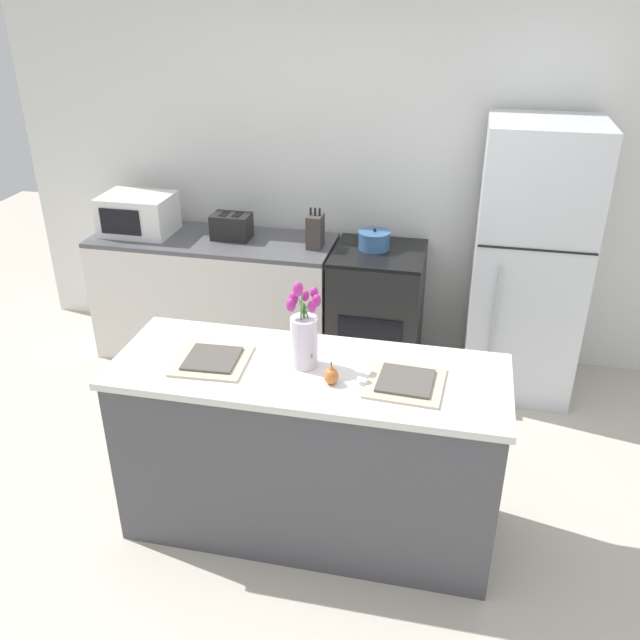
# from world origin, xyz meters

# --- Properties ---
(ground_plane) EXTENTS (10.00, 10.00, 0.00)m
(ground_plane) POSITION_xyz_m (0.00, 0.00, 0.00)
(ground_plane) COLOR beige
(back_wall) EXTENTS (5.20, 0.08, 2.70)m
(back_wall) POSITION_xyz_m (0.00, 2.00, 1.35)
(back_wall) COLOR silver
(back_wall) RESTS_ON ground_plane
(kitchen_island) EXTENTS (1.80, 0.66, 0.92)m
(kitchen_island) POSITION_xyz_m (0.00, 0.00, 0.46)
(kitchen_island) COLOR #4C4C51
(kitchen_island) RESTS_ON ground_plane
(back_counter) EXTENTS (1.68, 0.60, 0.88)m
(back_counter) POSITION_xyz_m (-1.06, 1.60, 0.44)
(back_counter) COLOR silver
(back_counter) RESTS_ON ground_plane
(stove_range) EXTENTS (0.60, 0.61, 0.88)m
(stove_range) POSITION_xyz_m (0.10, 1.60, 0.44)
(stove_range) COLOR black
(stove_range) RESTS_ON ground_plane
(refrigerator) EXTENTS (0.68, 0.67, 1.76)m
(refrigerator) POSITION_xyz_m (1.05, 1.60, 0.88)
(refrigerator) COLOR silver
(refrigerator) RESTS_ON ground_plane
(flower_vase) EXTENTS (0.15, 0.13, 0.43)m
(flower_vase) POSITION_xyz_m (-0.02, 0.02, 1.07)
(flower_vase) COLOR silver
(flower_vase) RESTS_ON kitchen_island
(pear_figurine) EXTENTS (0.07, 0.07, 0.11)m
(pear_figurine) POSITION_xyz_m (0.13, -0.10, 0.96)
(pear_figurine) COLOR #C66B33
(pear_figurine) RESTS_ON kitchen_island
(plate_setting_left) EXTENTS (0.34, 0.34, 0.02)m
(plate_setting_left) POSITION_xyz_m (-0.44, -0.04, 0.93)
(plate_setting_left) COLOR beige
(plate_setting_left) RESTS_ON kitchen_island
(plate_setting_right) EXTENTS (0.34, 0.34, 0.02)m
(plate_setting_right) POSITION_xyz_m (0.44, -0.04, 0.93)
(plate_setting_right) COLOR beige
(plate_setting_right) RESTS_ON kitchen_island
(toaster) EXTENTS (0.28, 0.18, 0.17)m
(toaster) POSITION_xyz_m (-0.92, 1.63, 0.97)
(toaster) COLOR black
(toaster) RESTS_ON back_counter
(cooking_pot) EXTENTS (0.21, 0.21, 0.14)m
(cooking_pot) POSITION_xyz_m (0.06, 1.64, 0.94)
(cooking_pot) COLOR #386093
(cooking_pot) RESTS_ON stove_range
(microwave) EXTENTS (0.48, 0.37, 0.27)m
(microwave) POSITION_xyz_m (-1.59, 1.60, 1.02)
(microwave) COLOR white
(microwave) RESTS_ON back_counter
(knife_block) EXTENTS (0.10, 0.14, 0.27)m
(knife_block) POSITION_xyz_m (-0.33, 1.59, 0.99)
(knife_block) COLOR #3D3833
(knife_block) RESTS_ON back_counter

